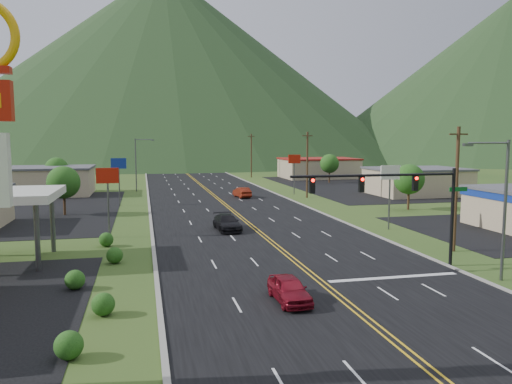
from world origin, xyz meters
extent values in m
plane|color=#244318|center=(0.00, 0.00, 0.00)|extent=(500.00, 500.00, 0.00)
cube|color=black|center=(0.00, 0.00, 0.00)|extent=(20.00, 460.00, 0.04)
cylinder|color=black|center=(10.50, 14.00, 3.50)|extent=(0.24, 0.24, 7.00)
cylinder|color=black|center=(4.50, 14.00, 6.60)|extent=(12.00, 0.18, 0.18)
cube|color=#0C591E|center=(10.90, 14.00, 5.50)|extent=(1.40, 0.06, 0.30)
cube|color=black|center=(7.50, 14.00, 6.00)|extent=(0.35, 0.28, 1.05)
sphere|color=#FF0C05|center=(7.50, 13.82, 6.35)|extent=(0.22, 0.22, 0.22)
cube|color=black|center=(3.50, 14.00, 6.00)|extent=(0.35, 0.28, 1.05)
sphere|color=#FF0C05|center=(3.50, 13.82, 6.35)|extent=(0.22, 0.22, 0.22)
cube|color=black|center=(0.00, 14.00, 6.00)|extent=(0.35, 0.28, 1.05)
sphere|color=#FF0C05|center=(0.00, 13.82, 6.35)|extent=(0.22, 0.22, 0.22)
cylinder|color=#59595E|center=(11.50, 10.00, 4.50)|extent=(0.20, 0.20, 9.00)
cylinder|color=#59595E|center=(10.06, 10.00, 8.80)|extent=(2.88, 0.12, 0.12)
cube|color=#59595E|center=(8.62, 10.00, 8.70)|extent=(0.60, 0.25, 0.18)
cylinder|color=#59595E|center=(-12.00, 70.00, 4.50)|extent=(0.20, 0.20, 9.00)
cylinder|color=#59595E|center=(-10.56, 70.00, 8.80)|extent=(2.88, 0.12, 0.12)
cube|color=#59595E|center=(-9.12, 70.00, 8.70)|extent=(0.60, 0.25, 0.18)
cylinder|color=#59595E|center=(-18.00, 19.00, 2.50)|extent=(0.36, 0.36, 5.00)
cylinder|color=#59595E|center=(-18.00, 25.00, 2.50)|extent=(0.36, 0.36, 5.00)
cube|color=tan|center=(-28.00, 68.00, 2.10)|extent=(18.00, 11.00, 4.20)
cube|color=#4C4C51|center=(-28.00, 68.00, 4.35)|extent=(18.40, 11.40, 0.30)
cube|color=tan|center=(32.00, 55.00, 2.00)|extent=(14.00, 11.00, 4.00)
cube|color=#4C4C51|center=(32.00, 55.00, 4.15)|extent=(14.40, 11.40, 0.30)
cube|color=tan|center=(28.00, 90.00, 2.10)|extent=(16.00, 12.00, 4.20)
cube|color=maroon|center=(28.00, 90.00, 4.35)|extent=(16.40, 12.40, 0.30)
cylinder|color=#59595E|center=(-14.00, 30.00, 2.50)|extent=(0.16, 0.16, 5.00)
cube|color=red|center=(-14.00, 30.00, 5.70)|extent=(2.00, 0.18, 1.40)
cylinder|color=#59595E|center=(-14.00, 52.00, 2.50)|extent=(0.16, 0.16, 5.00)
cube|color=navy|center=(-14.00, 52.00, 5.70)|extent=(2.00, 0.18, 1.40)
cylinder|color=#59595E|center=(13.00, 28.00, 2.50)|extent=(0.16, 0.16, 5.00)
cube|color=white|center=(13.00, 28.00, 5.70)|extent=(2.00, 0.18, 1.40)
cylinder|color=#59595E|center=(13.00, 60.00, 2.50)|extent=(0.16, 0.16, 5.00)
cube|color=red|center=(13.00, 60.00, 5.70)|extent=(2.00, 0.18, 1.40)
cylinder|color=#382314|center=(-20.00, 45.00, 1.50)|extent=(0.30, 0.30, 3.00)
sphere|color=#1D4513|center=(-20.00, 45.00, 3.90)|extent=(3.84, 3.84, 3.84)
cylinder|color=#382314|center=(-25.00, 72.00, 1.50)|extent=(0.30, 0.30, 3.00)
sphere|color=#1D4513|center=(-25.00, 72.00, 3.90)|extent=(3.84, 3.84, 3.84)
cylinder|color=#382314|center=(22.00, 40.00, 1.50)|extent=(0.30, 0.30, 3.00)
sphere|color=#1D4513|center=(22.00, 40.00, 3.90)|extent=(3.84, 3.84, 3.84)
cylinder|color=#382314|center=(26.00, 78.00, 1.50)|extent=(0.30, 0.30, 3.00)
sphere|color=#1D4513|center=(26.00, 78.00, 3.90)|extent=(3.84, 3.84, 3.84)
cylinder|color=#382314|center=(13.50, 18.00, 5.00)|extent=(0.28, 0.28, 10.00)
cube|color=#382314|center=(13.50, 18.00, 9.40)|extent=(1.60, 0.12, 0.12)
cylinder|color=#382314|center=(13.50, 55.00, 5.00)|extent=(0.28, 0.28, 10.00)
cube|color=#382314|center=(13.50, 55.00, 9.40)|extent=(1.60, 0.12, 0.12)
cylinder|color=#382314|center=(13.50, 95.00, 5.00)|extent=(0.28, 0.28, 10.00)
cube|color=#382314|center=(13.50, 95.00, 9.40)|extent=(1.60, 0.12, 0.12)
cylinder|color=#382314|center=(13.50, 135.00, 5.00)|extent=(0.28, 0.28, 10.00)
cube|color=#382314|center=(13.50, 135.00, 9.40)|extent=(1.60, 0.12, 0.12)
cone|color=#1B3317|center=(0.00, 220.00, 42.50)|extent=(220.00, 220.00, 85.00)
cone|color=#1B3317|center=(147.84, 176.19, 35.00)|extent=(180.00, 180.00, 70.00)
imported|color=maroon|center=(-3.05, 8.87, 0.72)|extent=(1.80, 4.25, 1.43)
imported|color=black|center=(-2.87, 30.90, 0.76)|extent=(2.42, 5.34, 1.52)
imported|color=maroon|center=(3.85, 57.28, 0.77)|extent=(2.18, 4.86, 1.55)
camera|label=1|loc=(-10.83, -17.00, 9.14)|focal=35.00mm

